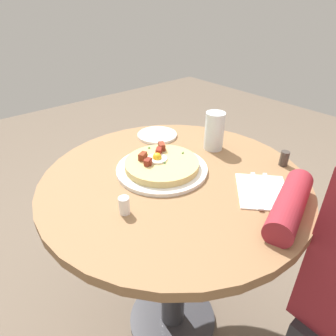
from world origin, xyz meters
name	(u,v)px	position (x,y,z in m)	size (l,w,h in m)	color
ground_plane	(172,319)	(0.00, 0.00, 0.00)	(6.00, 6.00, 0.00)	#6B5B4C
dining_table	(174,221)	(0.00, 0.00, 0.57)	(0.81, 0.81, 0.75)	olive
pizza_plate	(162,169)	(0.05, 0.01, 0.75)	(0.29, 0.29, 0.01)	white
breakfast_pizza	(161,164)	(0.05, 0.01, 0.77)	(0.23, 0.23, 0.05)	tan
bread_plate	(157,135)	(0.26, -0.14, 0.75)	(0.15, 0.15, 0.01)	white
napkin	(263,191)	(-0.22, -0.14, 0.75)	(0.17, 0.14, 0.00)	white
fork	(257,190)	(-0.21, -0.13, 0.75)	(0.18, 0.01, 0.01)	silver
knife	(270,191)	(-0.24, -0.15, 0.75)	(0.18, 0.01, 0.01)	silver
water_glass	(214,131)	(0.05, -0.23, 0.81)	(0.07, 0.07, 0.13)	silver
salt_shaker	(124,205)	(-0.05, 0.21, 0.77)	(0.03, 0.03, 0.05)	white
pepper_shaker	(284,158)	(-0.18, -0.32, 0.77)	(0.03, 0.03, 0.05)	#3F3833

